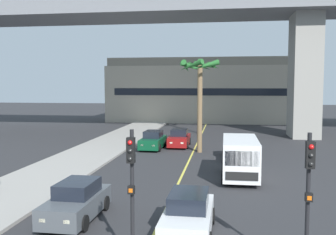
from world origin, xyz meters
name	(u,v)px	position (x,y,z in m)	size (l,w,h in m)	color
sidewalk_left	(27,186)	(-8.00, 16.00, 0.07)	(4.80, 80.00, 0.15)	#9E9991
lane_stripe_center	(188,162)	(0.00, 24.00, 0.00)	(0.14, 56.00, 0.01)	#DBCC4C
bridge_overpass	(212,10)	(1.06, 39.27, 13.49)	(69.66, 8.00, 17.08)	slate
pier_building_backdrop	(208,91)	(0.00, 55.52, 4.68)	(29.72, 8.04, 9.49)	#BCB29E
car_queue_front	(179,138)	(-1.47, 31.07, 0.72)	(1.85, 4.11, 1.56)	maroon
car_queue_second	(153,141)	(-3.57, 29.42, 0.72)	(1.93, 4.15, 1.56)	#0C4728
car_queue_third	(188,215)	(1.25, 10.67, 0.72)	(1.87, 4.12, 1.56)	white
car_queue_fourth	(235,149)	(3.38, 26.03, 0.72)	(1.94, 4.15, 1.56)	white
car_queue_fifth	(77,202)	(-3.47, 11.66, 0.72)	(1.88, 4.12, 1.56)	#4C5156
delivery_van	(240,157)	(3.48, 19.74, 1.29)	(2.16, 5.25, 2.36)	white
traffic_light_median_near	(132,179)	(-0.20, 7.86, 2.71)	(0.24, 0.37, 4.20)	black
traffic_light_right_far_corner	(309,186)	(4.88, 7.83, 2.71)	(0.24, 0.37, 4.20)	black
palm_tree_near_median	(201,72)	(-0.20, 40.79, 6.95)	(2.98, 3.02, 8.24)	brown
palm_tree_mid_median	(200,79)	(0.50, 28.31, 6.04)	(3.39, 3.57, 7.63)	brown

